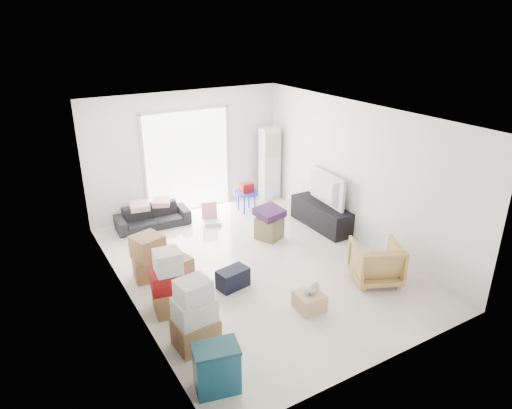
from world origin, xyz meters
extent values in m
cube|color=silver|center=(0.00, 0.00, -0.12)|extent=(4.50, 6.00, 0.24)
cube|color=white|center=(0.00, 0.00, 2.82)|extent=(4.50, 6.00, 0.24)
cube|color=white|center=(0.00, 3.12, 1.35)|extent=(4.50, 0.24, 2.70)
cube|color=white|center=(0.00, -3.12, 1.35)|extent=(4.50, 0.24, 2.70)
cube|color=white|center=(-2.37, 0.00, 1.35)|extent=(0.24, 6.00, 2.70)
cube|color=white|center=(2.37, 0.00, 1.35)|extent=(0.24, 6.00, 2.70)
cube|color=white|center=(0.00, 2.98, 1.15)|extent=(2.00, 0.01, 2.30)
cube|color=silver|center=(-1.00, 2.97, 1.15)|extent=(0.06, 0.04, 2.30)
cube|color=silver|center=(1.00, 2.97, 1.15)|extent=(0.06, 0.04, 2.30)
cube|color=silver|center=(0.00, 2.97, 2.30)|extent=(2.10, 0.04, 0.06)
cube|color=silver|center=(1.95, 2.65, 0.88)|extent=(0.45, 0.30, 1.75)
cube|color=black|center=(2.00, 0.68, 0.26)|extent=(0.46, 1.55, 0.52)
imported|color=black|center=(2.00, 0.68, 0.59)|extent=(0.78, 1.23, 0.15)
imported|color=black|center=(-1.05, 2.50, 0.30)|extent=(1.55, 0.52, 0.60)
cube|color=#CA93A5|center=(-1.31, 2.46, 0.66)|extent=(0.45, 0.38, 0.13)
cube|color=#CA93A5|center=(-0.86, 2.45, 0.66)|extent=(0.43, 0.39, 0.12)
imported|color=tan|center=(1.45, -1.48, 0.39)|extent=(0.98, 0.96, 0.78)
cube|color=navy|center=(-1.90, -2.33, 0.14)|extent=(0.58, 0.47, 0.29)
cube|color=navy|center=(-1.90, -2.33, 0.43)|extent=(0.58, 0.47, 0.29)
cube|color=#0C333D|center=(-1.90, -2.33, 0.60)|extent=(0.61, 0.49, 0.04)
cube|color=brown|center=(-1.80, -1.48, 0.21)|extent=(0.58, 0.49, 0.41)
cube|color=white|center=(-1.80, -1.48, 0.57)|extent=(0.54, 0.45, 0.32)
cube|color=white|center=(-1.80, -1.48, 0.87)|extent=(0.46, 0.42, 0.28)
cube|color=brown|center=(-1.80, -0.54, 0.18)|extent=(0.57, 0.57, 0.36)
cube|color=#A21813|center=(-1.80, -0.54, 0.44)|extent=(0.60, 0.46, 0.16)
cube|color=#A21813|center=(-1.80, -0.54, 0.59)|extent=(0.56, 0.40, 0.14)
cube|color=white|center=(-1.80, -0.54, 0.84)|extent=(0.41, 0.40, 0.34)
cube|color=brown|center=(-1.77, 0.53, 0.19)|extent=(0.57, 0.49, 0.38)
cube|color=brown|center=(-1.77, 0.53, 0.58)|extent=(0.55, 0.55, 0.40)
cube|color=brown|center=(-1.30, 0.37, 0.16)|extent=(0.46, 0.46, 0.31)
cube|color=black|center=(-0.70, -0.45, 0.16)|extent=(0.56, 0.39, 0.33)
cube|color=olive|center=(0.78, 0.78, 0.22)|extent=(0.59, 0.59, 0.45)
cube|color=#3E1D49|center=(0.78, 0.78, 0.52)|extent=(0.55, 0.55, 0.14)
cylinder|color=#1D2CB8|center=(1.07, 2.22, 0.46)|extent=(0.55, 0.55, 0.04)
cylinder|color=#1D2CB8|center=(1.21, 2.36, 0.22)|extent=(0.04, 0.04, 0.44)
cylinder|color=#1D2CB8|center=(0.93, 2.36, 0.22)|extent=(0.04, 0.04, 0.44)
cylinder|color=#1D2CB8|center=(0.93, 2.08, 0.22)|extent=(0.04, 0.04, 0.44)
cylinder|color=#1D2CB8|center=(1.21, 2.08, 0.22)|extent=(0.04, 0.04, 0.44)
cube|color=#A21813|center=(1.07, 2.22, 0.58)|extent=(0.28, 0.22, 0.20)
cube|color=silver|center=(0.07, 1.95, 0.04)|extent=(0.43, 0.40, 0.09)
cube|color=pink|center=(0.07, 2.08, 0.28)|extent=(0.33, 0.14, 0.38)
cube|color=tan|center=(0.02, -1.58, 0.13)|extent=(0.43, 0.43, 0.27)
ellipsoid|color=#B2ADA8|center=(0.02, -1.58, 0.33)|extent=(0.22, 0.15, 0.12)
cube|color=red|center=(0.02, -1.58, 0.33)|extent=(0.17, 0.15, 0.03)
sphere|color=#B2ADA8|center=(0.14, -1.55, 0.36)|extent=(0.12, 0.12, 0.12)
camera|label=1|loc=(-3.64, -6.19, 4.12)|focal=32.00mm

